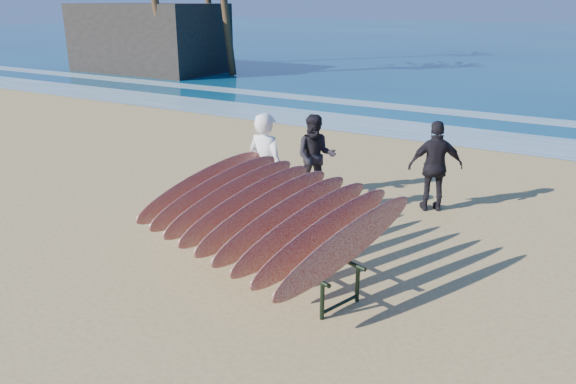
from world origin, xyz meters
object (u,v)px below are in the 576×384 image
Objects in this scene: person_white at (266,169)px; building at (149,38)px; surfboard_rack at (264,213)px; person_dark_a at (316,157)px; person_dark_b at (435,166)px.

person_white is 23.26m from building.
surfboard_rack is 0.47× the size of building.
person_dark_a reaches higher than surfboard_rack.
person_white reaches higher than surfboard_rack.
person_white is (-1.03, 1.62, 0.08)m from surfboard_rack.
building is (-18.56, 16.89, 0.87)m from surfboard_rack.
person_dark_b is (2.35, 2.09, -0.13)m from person_white.
person_white reaches higher than person_dark_a.
building is (-19.88, 13.18, 0.93)m from person_dark_b.
building is at bearing 114.66° from person_dark_a.
person_white is 1.62m from person_dark_a.
person_dark_a is at bearing -37.75° from building.
surfboard_rack is 2.23× the size of person_dark_b.
person_white is 1.16× the size of person_dark_b.
surfboard_rack is at bearing 128.95° from person_white.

